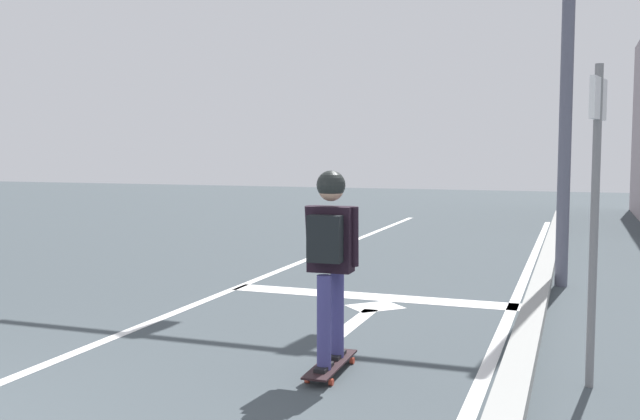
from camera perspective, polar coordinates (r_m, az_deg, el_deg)
name	(u,v)px	position (r m, az deg, el deg)	size (l,w,h in m)	color
lane_line_center	(243,285)	(9.39, -6.18, -6.01)	(0.12, 20.00, 0.01)	silver
lane_line_curbside	(514,304)	(8.49, 15.29, -7.31)	(0.12, 20.00, 0.01)	silver
stop_bar	(372,297)	(8.63, 4.22, -6.94)	(3.58, 0.40, 0.01)	silver
lane_arrow_stem	(353,324)	(7.30, 2.65, -9.11)	(0.16, 1.40, 0.01)	silver
lane_arrow_head	(375,307)	(8.10, 4.45, -7.73)	(0.56, 0.44, 0.01)	silver
curb_strip	(537,300)	(8.46, 17.00, -6.92)	(0.24, 24.00, 0.14)	#949692
skateboard	(331,365)	(5.74, 0.87, -12.30)	(0.24, 0.85, 0.08)	black
skater	(330,245)	(5.52, 0.82, -2.81)	(0.43, 0.59, 1.52)	#3B3A77
street_sign_post	(596,179)	(5.55, 21.26, 2.32)	(0.13, 0.44, 2.38)	slate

